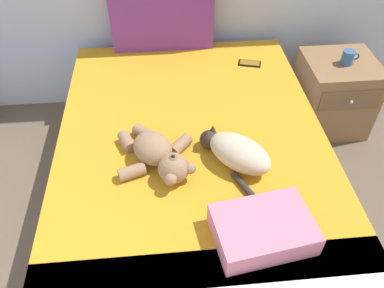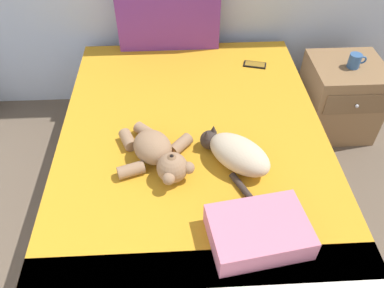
% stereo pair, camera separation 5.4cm
% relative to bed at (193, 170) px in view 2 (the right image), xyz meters
% --- Properties ---
extents(bed, '(1.50, 2.05, 0.54)m').
position_rel_bed_xyz_m(bed, '(0.00, 0.00, 0.00)').
color(bed, olive).
rests_on(bed, ground_plane).
extents(patterned_cushion, '(0.69, 0.11, 0.52)m').
position_rel_bed_xyz_m(patterned_cushion, '(-0.12, 0.95, 0.53)').
color(patterned_cushion, '#72338C').
rests_on(patterned_cushion, bed).
extents(cat, '(0.37, 0.42, 0.15)m').
position_rel_bed_xyz_m(cat, '(0.20, -0.21, 0.34)').
color(cat, '#C6B293').
rests_on(cat, bed).
extents(teddy_bear, '(0.39, 0.48, 0.16)m').
position_rel_bed_xyz_m(teddy_bear, '(-0.18, -0.19, 0.34)').
color(teddy_bear, '#937051').
rests_on(teddy_bear, bed).
extents(cell_phone, '(0.16, 0.11, 0.01)m').
position_rel_bed_xyz_m(cell_phone, '(0.45, 0.68, 0.28)').
color(cell_phone, black).
rests_on(cell_phone, bed).
extents(throw_pillow, '(0.44, 0.34, 0.11)m').
position_rel_bed_xyz_m(throw_pillow, '(0.23, -0.65, 0.33)').
color(throw_pillow, '#D1728C').
rests_on(throw_pillow, bed).
extents(nightstand, '(0.49, 0.49, 0.54)m').
position_rel_bed_xyz_m(nightstand, '(1.09, 0.64, 0.01)').
color(nightstand, olive).
rests_on(nightstand, ground_plane).
extents(mug, '(0.12, 0.08, 0.09)m').
position_rel_bed_xyz_m(mug, '(1.10, 0.61, 0.32)').
color(mug, '#33598C').
rests_on(mug, nightstand).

